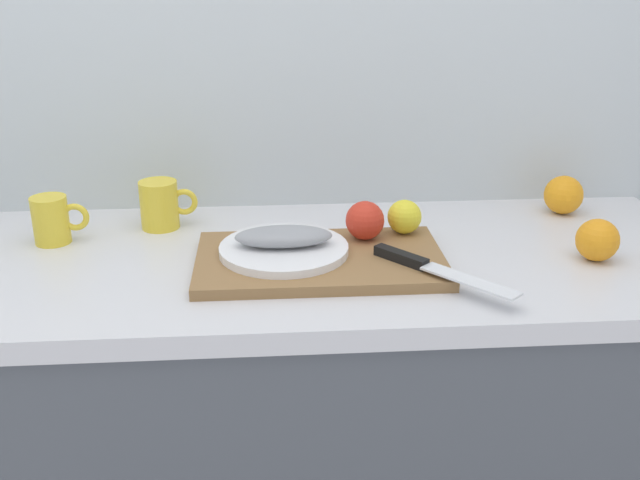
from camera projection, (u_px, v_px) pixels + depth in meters
back_wall at (197, 46)px, 1.56m from camera, size 3.20×0.05×2.50m
kitchen_counter at (208, 455)px, 1.55m from camera, size 2.00×0.60×0.90m
cutting_board at (320, 260)px, 1.35m from camera, size 0.45×0.27×0.02m
white_plate at (284, 249)px, 1.36m from camera, size 0.24×0.24×0.01m
fish_fillet at (284, 236)px, 1.35m from camera, size 0.18×0.08×0.04m
chef_knife at (425, 265)px, 1.28m from camera, size 0.21×0.24×0.02m
lemon_0 at (404, 217)px, 1.44m from camera, size 0.07×0.07×0.07m
tomato_0 at (365, 220)px, 1.41m from camera, size 0.07×0.07×0.07m
coffee_mug_0 at (53, 220)px, 1.44m from camera, size 0.11×0.07×0.09m
coffee_mug_1 at (161, 205)px, 1.52m from camera, size 0.12×0.08×0.10m
orange_0 at (564, 195)px, 1.61m from camera, size 0.08×0.08×0.08m
orange_1 at (597, 240)px, 1.37m from camera, size 0.08×0.08×0.08m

